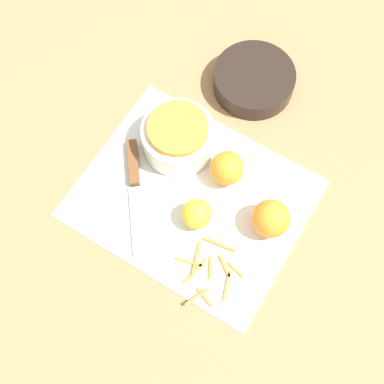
% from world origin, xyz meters
% --- Properties ---
extents(ground_plane, '(4.00, 4.00, 0.00)m').
position_xyz_m(ground_plane, '(0.00, 0.00, 0.00)').
color(ground_plane, '#9E754C').
extents(cutting_board, '(0.43, 0.35, 0.01)m').
position_xyz_m(cutting_board, '(0.00, 0.00, 0.00)').
color(cutting_board, silver).
rests_on(cutting_board, ground_plane).
extents(bowl_speckled, '(0.15, 0.15, 0.08)m').
position_xyz_m(bowl_speckled, '(-0.08, 0.08, 0.04)').
color(bowl_speckled, silver).
rests_on(bowl_speckled, cutting_board).
extents(bowl_dark, '(0.17, 0.17, 0.05)m').
position_xyz_m(bowl_dark, '(-0.03, 0.29, 0.02)').
color(bowl_dark, black).
rests_on(bowl_dark, ground_plane).
extents(knife, '(0.16, 0.20, 0.02)m').
position_xyz_m(knife, '(-0.12, -0.03, 0.01)').
color(knife, brown).
rests_on(knife, cutting_board).
extents(orange_left, '(0.07, 0.07, 0.07)m').
position_xyz_m(orange_left, '(0.03, 0.08, 0.04)').
color(orange_left, orange).
rests_on(orange_left, cutting_board).
extents(orange_right, '(0.07, 0.07, 0.07)m').
position_xyz_m(orange_right, '(0.16, 0.03, 0.04)').
color(orange_right, orange).
rests_on(orange_right, cutting_board).
extents(lemon, '(0.06, 0.06, 0.06)m').
position_xyz_m(lemon, '(0.03, -0.03, 0.04)').
color(lemon, yellow).
rests_on(lemon, cutting_board).
extents(peel_pile, '(0.13, 0.14, 0.01)m').
position_xyz_m(peel_pile, '(0.10, -0.11, 0.01)').
color(peel_pile, orange).
rests_on(peel_pile, cutting_board).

